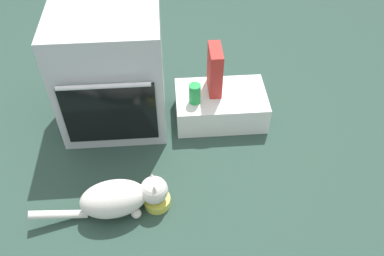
# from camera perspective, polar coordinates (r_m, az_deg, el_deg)

# --- Properties ---
(ground) EXTENTS (8.00, 8.00, 0.00)m
(ground) POSITION_cam_1_polar(r_m,az_deg,el_deg) (2.28, -8.24, -5.33)
(ground) COLOR #284238
(oven) EXTENTS (0.57, 0.55, 0.70)m
(oven) POSITION_cam_1_polar(r_m,az_deg,el_deg) (2.33, -11.19, 7.79)
(oven) COLOR #B7BABF
(oven) RESTS_ON ground
(pantry_cabinet) EXTENTS (0.53, 0.33, 0.18)m
(pantry_cabinet) POSITION_cam_1_polar(r_m,az_deg,el_deg) (2.47, 3.98, 3.12)
(pantry_cabinet) COLOR white
(pantry_cabinet) RESTS_ON ground
(food_bowl) EXTENTS (0.13, 0.13, 0.08)m
(food_bowl) POSITION_cam_1_polar(r_m,az_deg,el_deg) (2.10, -4.85, -9.97)
(food_bowl) COLOR #D1D14C
(food_bowl) RESTS_ON ground
(cat) EXTENTS (0.67, 0.23, 0.20)m
(cat) POSITION_cam_1_polar(r_m,az_deg,el_deg) (2.03, -9.90, -9.48)
(cat) COLOR silver
(cat) RESTS_ON ground
(cereal_box) EXTENTS (0.07, 0.18, 0.28)m
(cereal_box) POSITION_cam_1_polar(r_m,az_deg,el_deg) (2.35, 3.19, 8.03)
(cereal_box) COLOR #B72D28
(cereal_box) RESTS_ON pantry_cabinet
(soda_can) EXTENTS (0.07, 0.07, 0.12)m
(soda_can) POSITION_cam_1_polar(r_m,az_deg,el_deg) (2.32, 0.38, 4.79)
(soda_can) COLOR green
(soda_can) RESTS_ON pantry_cabinet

